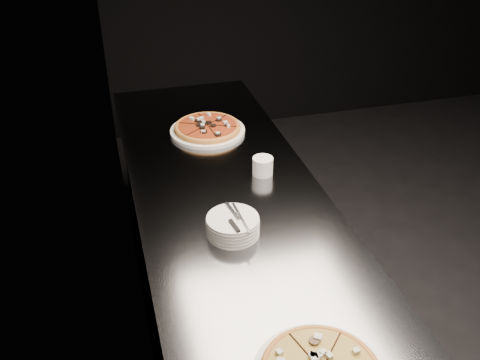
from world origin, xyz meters
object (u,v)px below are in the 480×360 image
object	(u,v)px
plate_stack	(233,226)
cutlery	(236,219)
pizza_tomato	(208,128)
counter	(234,291)
ramekin	(263,165)

from	to	relation	value
plate_stack	cutlery	distance (m)	0.04
pizza_tomato	cutlery	distance (m)	0.82
counter	pizza_tomato	world-z (taller)	pizza_tomato
ramekin	cutlery	bearing A→B (deg)	-119.93
cutlery	ramekin	xyz separation A→B (m)	(0.22, 0.38, -0.03)
pizza_tomato	cutlery	size ratio (longest dim) A/B	2.11
ramekin	pizza_tomato	bearing A→B (deg)	107.69
plate_stack	cutlery	size ratio (longest dim) A/B	0.93
counter	ramekin	size ratio (longest dim) A/B	28.46
counter	pizza_tomato	bearing A→B (deg)	86.94
plate_stack	ramekin	bearing A→B (deg)	58.26
cutlery	ramekin	size ratio (longest dim) A/B	2.32
pizza_tomato	counter	bearing A→B (deg)	-93.06
pizza_tomato	cutlery	bearing A→B (deg)	-95.50
pizza_tomato	ramekin	size ratio (longest dim) A/B	4.89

